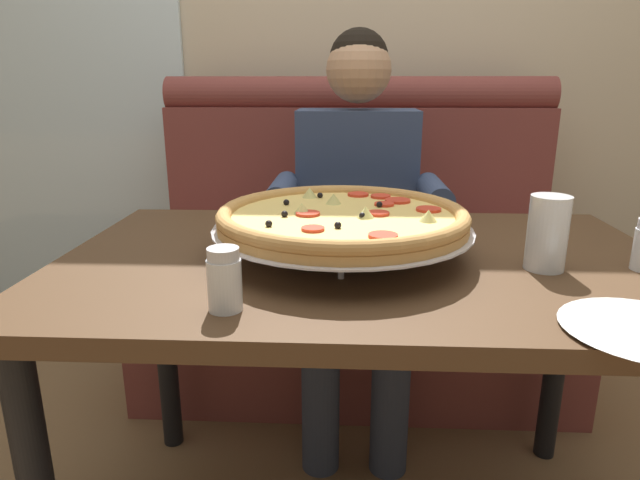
# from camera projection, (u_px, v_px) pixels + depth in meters

# --- Properties ---
(back_wall_with_window) EXTENTS (6.00, 0.12, 2.80)m
(back_wall_with_window) POSITION_uv_depth(u_px,v_px,m) (358.00, 13.00, 2.38)
(back_wall_with_window) COLOR beige
(back_wall_with_window) RESTS_ON ground_plane
(window_panel) EXTENTS (1.10, 0.02, 2.80)m
(window_panel) POSITION_uv_depth(u_px,v_px,m) (56.00, 13.00, 2.37)
(window_panel) COLOR white
(window_panel) RESTS_ON ground_plane
(booth_bench) EXTENTS (1.55, 0.78, 1.13)m
(booth_bench) POSITION_uv_depth(u_px,v_px,m) (356.00, 271.00, 2.11)
(booth_bench) COLOR brown
(booth_bench) RESTS_ON ground_plane
(dining_table) EXTENTS (1.30, 0.83, 0.75)m
(dining_table) POSITION_uv_depth(u_px,v_px,m) (363.00, 295.00, 1.19)
(dining_table) COLOR #4C331E
(dining_table) RESTS_ON ground_plane
(diner_main) EXTENTS (0.54, 0.64, 1.27)m
(diner_main) POSITION_uv_depth(u_px,v_px,m) (357.00, 208.00, 1.77)
(diner_main) COLOR #2D3342
(diner_main) RESTS_ON ground_plane
(pizza) EXTENTS (0.55, 0.55, 0.12)m
(pizza) POSITION_uv_depth(u_px,v_px,m) (342.00, 218.00, 1.15)
(pizza) COLOR silver
(pizza) RESTS_ON dining_table
(shaker_pepper_flakes) EXTENTS (0.06, 0.06, 0.11)m
(shaker_pepper_flakes) POSITION_uv_depth(u_px,v_px,m) (225.00, 284.00, 0.88)
(shaker_pepper_flakes) COLOR white
(shaker_pepper_flakes) RESTS_ON dining_table
(drinking_glass) EXTENTS (0.08, 0.08, 0.15)m
(drinking_glass) POSITION_uv_depth(u_px,v_px,m) (547.00, 238.00, 1.07)
(drinking_glass) COLOR silver
(drinking_glass) RESTS_ON dining_table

